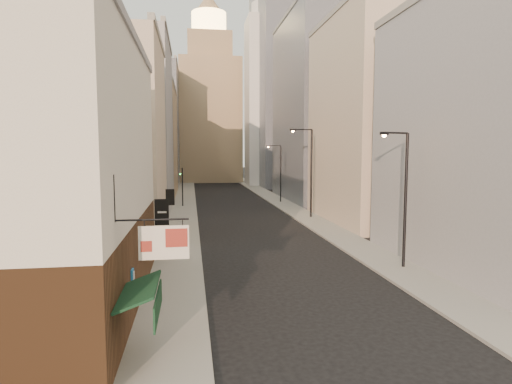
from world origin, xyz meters
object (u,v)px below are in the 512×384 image
streetlamp_far (279,170)px  clock_tower (210,106)px  white_tower (266,96)px  streetlamp_near (403,192)px  streetlamp_mid (309,168)px  traffic_light_left (182,179)px

streetlamp_far → clock_tower: bearing=118.4°
white_tower → streetlamp_near: 66.80m
white_tower → streetlamp_mid: size_ratio=4.42×
clock_tower → white_tower: size_ratio=1.08×
streetlamp_near → traffic_light_left: size_ratio=1.64×
streetlamp_near → traffic_light_left: streetlamp_near is taller
white_tower → traffic_light_left: size_ratio=8.30×
streetlamp_mid → clock_tower: bearing=92.4°
clock_tower → streetlamp_far: clock_tower is taller
traffic_light_left → clock_tower: bearing=-98.7°
clock_tower → white_tower: clock_tower is taller
streetlamp_near → traffic_light_left: bearing=95.3°
clock_tower → streetlamp_near: 80.68m
clock_tower → streetlamp_mid: (7.66, -59.31, -12.27)m
streetlamp_mid → white_tower: bearing=80.8°
streetlamp_mid → streetlamp_near: bearing=-94.7°
streetlamp_near → streetlamp_far: size_ratio=1.04×
traffic_light_left → streetlamp_mid: bearing=137.9°
streetlamp_mid → streetlamp_far: (-0.28, 14.00, -0.86)m
streetlamp_far → streetlamp_near: bearing=-70.2°
clock_tower → streetlamp_mid: 61.05m
streetlamp_mid → streetlamp_far: streetlamp_mid is taller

